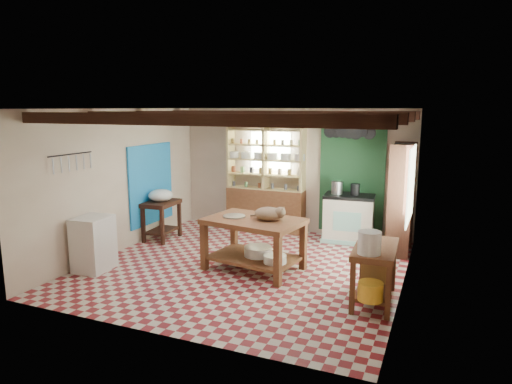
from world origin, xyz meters
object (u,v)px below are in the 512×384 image
at_px(right_counter, 374,274).
at_px(white_cabinet, 93,244).
at_px(prep_table, 162,220).
at_px(work_table, 254,244).
at_px(stove, 349,218).
at_px(cat, 269,214).

bearing_deg(right_counter, white_cabinet, -176.26).
bearing_deg(prep_table, work_table, -23.51).
bearing_deg(right_counter, prep_table, 159.51).
xyz_separation_m(stove, cat, (-0.85, -2.20, 0.49)).
height_order(stove, white_cabinet, stove).
relative_size(work_table, cat, 3.22).
relative_size(stove, cat, 2.05).
bearing_deg(work_table, prep_table, 168.48).
distance_m(work_table, right_counter, 2.07).
bearing_deg(cat, white_cabinet, -159.92).
relative_size(work_table, prep_table, 1.93).
distance_m(white_cabinet, cat, 2.89).
distance_m(white_cabinet, right_counter, 4.43).
relative_size(stove, white_cabinet, 1.08).
height_order(prep_table, right_counter, right_counter).
bearing_deg(stove, right_counter, -76.69).
xyz_separation_m(right_counter, cat, (-1.75, 0.54, 0.57)).
bearing_deg(prep_table, stove, 17.72).
bearing_deg(stove, cat, -115.93).
bearing_deg(stove, white_cabinet, -142.16).
bearing_deg(cat, prep_table, 160.52).
xyz_separation_m(white_cabinet, right_counter, (4.40, 0.49, -0.05)).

